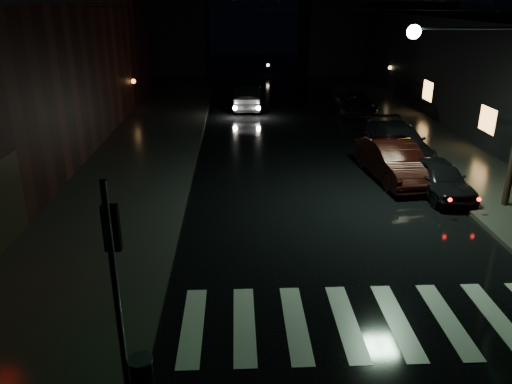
{
  "coord_description": "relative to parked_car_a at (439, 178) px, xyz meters",
  "views": [
    {
      "loc": [
        -0.11,
        -9.2,
        7.11
      ],
      "look_at": [
        0.45,
        4.88,
        1.6
      ],
      "focal_mm": 35.0,
      "sensor_mm": 36.0,
      "label": 1
    }
  ],
  "objects": [
    {
      "name": "parked_car_d",
      "position": [
        0.0,
        14.39,
        0.0
      ],
      "size": [
        2.42,
        4.96,
        1.36
      ],
      "primitive_type": "imported",
      "rotation": [
        0.0,
        0.0,
        -0.03
      ],
      "color": "black",
      "rests_on": "ground"
    },
    {
      "name": "sidewalk_right",
      "position": [
        2.4,
        5.56,
        -0.6
      ],
      "size": [
        4.0,
        44.0,
        0.15
      ],
      "primitive_type": "cube",
      "color": "#282826",
      "rests_on": "ground"
    },
    {
      "name": "signal_pole_corner",
      "position": [
        -9.74,
        -9.9,
        0.87
      ],
      "size": [
        0.68,
        0.61,
        4.2
      ],
      "color": "slate",
      "rests_on": "ground"
    },
    {
      "name": "utility_pole",
      "position": [
        1.23,
        -1.44,
        3.92
      ],
      "size": [
        4.92,
        0.44,
        8.0
      ],
      "color": "black",
      "rests_on": "ground"
    },
    {
      "name": "building_far_right",
      "position": [
        6.4,
        36.56,
        2.82
      ],
      "size": [
        14.0,
        10.0,
        7.0
      ],
      "primitive_type": "cube",
      "color": "black",
      "rests_on": "ground"
    },
    {
      "name": "ground",
      "position": [
        -7.6,
        -8.44,
        -0.68
      ],
      "size": [
        120.0,
        120.0,
        0.0
      ],
      "primitive_type": "plane",
      "color": "black",
      "rests_on": "ground"
    },
    {
      "name": "parked_car_b",
      "position": [
        -1.24,
        1.77,
        0.14
      ],
      "size": [
        2.27,
        5.1,
        1.63
      ],
      "primitive_type": "imported",
      "rotation": [
        0.0,
        0.0,
        0.11
      ],
      "color": "black",
      "rests_on": "ground"
    },
    {
      "name": "crosswalk",
      "position": [
        -4.6,
        -7.94,
        -0.67
      ],
      "size": [
        9.0,
        3.0,
        0.01
      ],
      "primitive_type": "cube",
      "color": "beige",
      "rests_on": "ground"
    },
    {
      "name": "oncoming_car",
      "position": [
        -6.91,
        16.11,
        0.13
      ],
      "size": [
        1.98,
        4.96,
        1.6
      ],
      "primitive_type": "imported",
      "rotation": [
        0.0,
        0.0,
        3.08
      ],
      "color": "black",
      "rests_on": "ground"
    },
    {
      "name": "building_far_left",
      "position": [
        -17.6,
        36.56,
        3.32
      ],
      "size": [
        14.0,
        10.0,
        8.0
      ],
      "primitive_type": "cube",
      "color": "black",
      "rests_on": "ground"
    },
    {
      "name": "parked_car_a",
      "position": [
        0.0,
        0.0,
        0.0
      ],
      "size": [
        1.83,
        4.06,
        1.35
      ],
      "primitive_type": "imported",
      "rotation": [
        0.0,
        0.0,
        0.06
      ],
      "color": "black",
      "rests_on": "ground"
    },
    {
      "name": "parked_car_c",
      "position": [
        -0.14,
        4.75,
        0.1
      ],
      "size": [
        2.4,
        5.44,
        1.55
      ],
      "primitive_type": "imported",
      "rotation": [
        0.0,
        0.0,
        0.04
      ],
      "color": "black",
      "rests_on": "ground"
    },
    {
      "name": "sidewalk_left",
      "position": [
        -12.6,
        5.56,
        -0.6
      ],
      "size": [
        6.0,
        44.0,
        0.15
      ],
      "primitive_type": "cube",
      "color": "#282826",
      "rests_on": "ground"
    }
  ]
}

